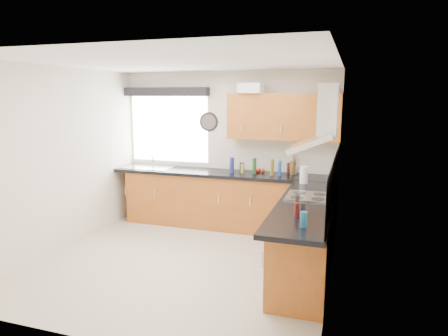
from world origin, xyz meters
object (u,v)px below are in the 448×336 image
(extractor_hood, at_px, (320,125))
(washing_machine, at_px, (178,200))
(upper_cabinets, at_px, (284,117))
(oven, at_px, (307,235))

(extractor_hood, bearing_deg, washing_machine, 153.00)
(extractor_hood, xyz_separation_m, upper_cabinets, (-0.65, 1.33, 0.03))
(upper_cabinets, bearing_deg, oven, -67.46)
(extractor_hood, height_order, upper_cabinets, upper_cabinets)
(oven, distance_m, upper_cabinets, 1.99)
(extractor_hood, xyz_separation_m, washing_machine, (-2.39, 1.22, -1.40))
(oven, relative_size, extractor_hood, 1.09)
(oven, bearing_deg, washing_machine, 152.00)
(extractor_hood, bearing_deg, oven, 180.00)
(washing_machine, bearing_deg, upper_cabinets, -9.91)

